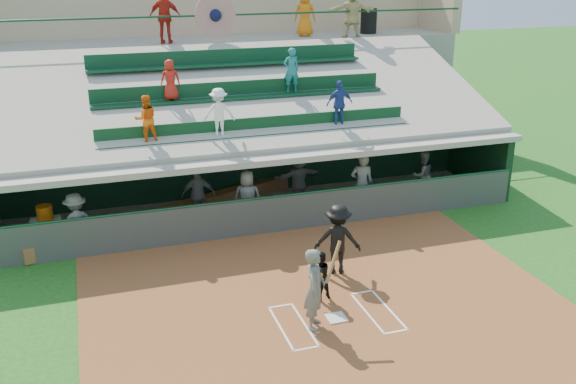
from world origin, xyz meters
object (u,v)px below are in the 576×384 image
object	(u,v)px
batter_at_plate	(315,288)
catcher	(319,276)
water_cooler	(45,213)
trash_bin	(369,21)
home_plate	(336,318)
white_table	(47,232)

from	to	relation	value
batter_at_plate	catcher	size ratio (longest dim) A/B	1.62
water_cooler	trash_bin	xyz separation A→B (m)	(12.83, 7.08, 4.14)
batter_at_plate	trash_bin	distance (m)	15.72
batter_at_plate	water_cooler	size ratio (longest dim) A/B	4.51
water_cooler	catcher	bearing A→B (deg)	-40.10
home_plate	water_cooler	size ratio (longest dim) A/B	0.99
batter_at_plate	water_cooler	xyz separation A→B (m)	(-5.63, 6.26, 0.01)
white_table	water_cooler	world-z (taller)	water_cooler
home_plate	white_table	bearing A→B (deg)	135.39
trash_bin	home_plate	bearing A→B (deg)	-116.64
trash_bin	batter_at_plate	bearing A→B (deg)	-118.34
home_plate	batter_at_plate	xyz separation A→B (m)	(-0.58, -0.14, 0.92)
catcher	white_table	bearing A→B (deg)	-58.31
water_cooler	trash_bin	size ratio (longest dim) A/B	0.43
batter_at_plate	catcher	world-z (taller)	batter_at_plate
white_table	trash_bin	world-z (taller)	trash_bin
home_plate	white_table	xyz separation A→B (m)	(-6.23, 6.14, 0.36)
catcher	white_table	xyz separation A→B (m)	(-6.17, 5.20, -0.23)
catcher	trash_bin	xyz separation A→B (m)	(6.69, 12.26, 4.48)
water_cooler	trash_bin	bearing A→B (deg)	28.90
water_cooler	home_plate	bearing A→B (deg)	-44.59
white_table	trash_bin	distance (m)	15.40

